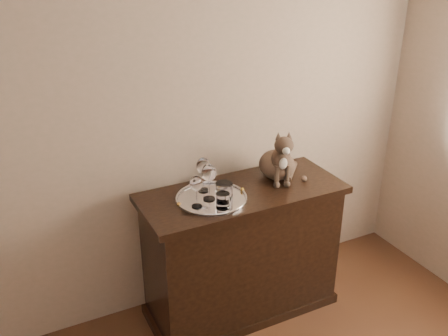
# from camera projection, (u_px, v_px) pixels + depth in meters

# --- Properties ---
(wall_back) EXTENTS (4.00, 0.10, 2.70)m
(wall_back) POSITION_uv_depth(u_px,v_px,m) (118.00, 107.00, 2.67)
(wall_back) COLOR tan
(wall_back) RESTS_ON ground
(sideboard) EXTENTS (1.20, 0.50, 0.85)m
(sideboard) POSITION_uv_depth(u_px,v_px,m) (242.00, 252.00, 3.05)
(sideboard) COLOR black
(sideboard) RESTS_ON ground
(tray) EXTENTS (0.40, 0.40, 0.01)m
(tray) POSITION_uv_depth(u_px,v_px,m) (212.00, 199.00, 2.77)
(tray) COLOR silver
(tray) RESTS_ON sideboard
(wine_glass_b) EXTENTS (0.08, 0.08, 0.20)m
(wine_glass_b) POSITION_uv_depth(u_px,v_px,m) (203.00, 175.00, 2.81)
(wine_glass_b) COLOR white
(wine_glass_b) RESTS_ON tray
(wine_glass_c) EXTENTS (0.07, 0.07, 0.18)m
(wine_glass_c) POSITION_uv_depth(u_px,v_px,m) (197.00, 191.00, 2.65)
(wine_glass_c) COLOR silver
(wine_glass_c) RESTS_ON tray
(wine_glass_d) EXTENTS (0.08, 0.08, 0.21)m
(wine_glass_d) POSITION_uv_depth(u_px,v_px,m) (209.00, 182.00, 2.72)
(wine_glass_d) COLOR silver
(wine_glass_d) RESTS_ON tray
(tumbler_a) EXTENTS (0.09, 0.09, 0.10)m
(tumbler_a) POSITION_uv_depth(u_px,v_px,m) (224.00, 191.00, 2.74)
(tumbler_a) COLOR white
(tumbler_a) RESTS_ON tray
(tumbler_b) EXTENTS (0.08, 0.08, 0.09)m
(tumbler_b) POSITION_uv_depth(u_px,v_px,m) (223.00, 201.00, 2.66)
(tumbler_b) COLOR silver
(tumbler_b) RESTS_ON tray
(tumbler_c) EXTENTS (0.07, 0.07, 0.08)m
(tumbler_c) POSITION_uv_depth(u_px,v_px,m) (226.00, 190.00, 2.78)
(tumbler_c) COLOR white
(tumbler_c) RESTS_ON tray
(cat) EXTENTS (0.41, 0.40, 0.33)m
(cat) POSITION_uv_depth(u_px,v_px,m) (278.00, 152.00, 2.97)
(cat) COLOR brown
(cat) RESTS_ON sideboard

